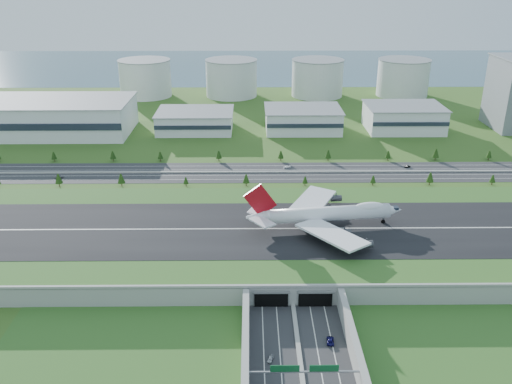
{
  "coord_description": "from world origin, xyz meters",
  "views": [
    {
      "loc": [
        -16.16,
        -225.98,
        122.84
      ],
      "look_at": [
        -13.51,
        35.0,
        12.02
      ],
      "focal_mm": 38.0,
      "sensor_mm": 36.0,
      "label": 1
    }
  ],
  "objects_px": {
    "fuel_tank_a": "(145,78)",
    "car_4": "(59,177)",
    "car_5": "(407,166)",
    "car_7": "(287,167)",
    "car_2": "(330,341)",
    "car_0": "(270,359)",
    "boeing_747": "(325,214)"
  },
  "relations": [
    {
      "from": "fuel_tank_a",
      "to": "car_4",
      "type": "bearing_deg",
      "value": -93.75
    },
    {
      "from": "car_5",
      "to": "car_7",
      "type": "height_order",
      "value": "car_7"
    },
    {
      "from": "car_2",
      "to": "fuel_tank_a",
      "type": "bearing_deg",
      "value": -65.24
    },
    {
      "from": "car_2",
      "to": "car_7",
      "type": "xyz_separation_m",
      "value": [
        -4.24,
        174.89,
        -0.0
      ]
    },
    {
      "from": "fuel_tank_a",
      "to": "car_5",
      "type": "relative_size",
      "value": 12.5
    },
    {
      "from": "fuel_tank_a",
      "to": "car_2",
      "type": "height_order",
      "value": "fuel_tank_a"
    },
    {
      "from": "car_4",
      "to": "car_7",
      "type": "distance_m",
      "value": 142.83
    },
    {
      "from": "car_0",
      "to": "car_4",
      "type": "relative_size",
      "value": 0.8
    },
    {
      "from": "car_5",
      "to": "car_7",
      "type": "distance_m",
      "value": 78.39
    },
    {
      "from": "boeing_747",
      "to": "car_7",
      "type": "height_order",
      "value": "boeing_747"
    },
    {
      "from": "car_5",
      "to": "car_7",
      "type": "xyz_separation_m",
      "value": [
        -78.39,
        -0.36,
        0.08
      ]
    },
    {
      "from": "boeing_747",
      "to": "car_2",
      "type": "bearing_deg",
      "value": -102.22
    },
    {
      "from": "car_2",
      "to": "car_4",
      "type": "relative_size",
      "value": 1.07
    },
    {
      "from": "boeing_747",
      "to": "car_0",
      "type": "xyz_separation_m",
      "value": [
        -28.45,
        -83.78,
        -13.82
      ]
    },
    {
      "from": "fuel_tank_a",
      "to": "boeing_747",
      "type": "bearing_deg",
      "value": -65.75
    },
    {
      "from": "car_0",
      "to": "car_4",
      "type": "xyz_separation_m",
      "value": [
        -124.77,
        167.62,
        0.17
      ]
    },
    {
      "from": "boeing_747",
      "to": "car_7",
      "type": "bearing_deg",
      "value": 89.66
    },
    {
      "from": "car_0",
      "to": "fuel_tank_a",
      "type": "bearing_deg",
      "value": 124.21
    },
    {
      "from": "fuel_tank_a",
      "to": "car_0",
      "type": "distance_m",
      "value": 406.9
    },
    {
      "from": "car_4",
      "to": "car_7",
      "type": "xyz_separation_m",
      "value": [
        141.88,
        16.4,
        -0.11
      ]
    },
    {
      "from": "car_2",
      "to": "car_7",
      "type": "relative_size",
      "value": 1.05
    },
    {
      "from": "car_4",
      "to": "car_5",
      "type": "distance_m",
      "value": 220.9
    },
    {
      "from": "car_0",
      "to": "car_7",
      "type": "distance_m",
      "value": 184.81
    },
    {
      "from": "boeing_747",
      "to": "car_4",
      "type": "xyz_separation_m",
      "value": [
        -153.22,
        83.84,
        -13.65
      ]
    },
    {
      "from": "car_0",
      "to": "car_5",
      "type": "xyz_separation_m",
      "value": [
        95.5,
        184.37,
        -0.03
      ]
    },
    {
      "from": "fuel_tank_a",
      "to": "boeing_747",
      "type": "distance_m",
      "value": 337.36
    },
    {
      "from": "fuel_tank_a",
      "to": "car_5",
      "type": "bearing_deg",
      "value": -45.19
    },
    {
      "from": "car_2",
      "to": "car_7",
      "type": "distance_m",
      "value": 174.94
    },
    {
      "from": "car_0",
      "to": "boeing_747",
      "type": "bearing_deg",
      "value": 89.74
    },
    {
      "from": "boeing_747",
      "to": "car_4",
      "type": "distance_m",
      "value": 175.19
    },
    {
      "from": "car_0",
      "to": "car_7",
      "type": "xyz_separation_m",
      "value": [
        17.11,
        184.01,
        0.06
      ]
    },
    {
      "from": "car_2",
      "to": "car_7",
      "type": "height_order",
      "value": "car_2"
    }
  ]
}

